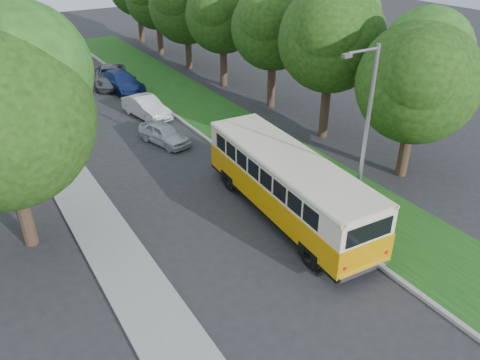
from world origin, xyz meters
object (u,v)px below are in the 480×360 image
car_white (146,107)px  vintage_bus (288,187)px  lamppost_near (363,140)px  lamppost_far (26,67)px  car_silver (164,134)px  car_blue (121,82)px  car_grey (111,76)px

car_white → vintage_bus: bearing=-97.0°
lamppost_near → car_white: lamppost_near is taller
lamppost_far → car_silver: size_ratio=2.05×
vintage_bus → lamppost_near: bearing=-55.2°
lamppost_far → car_silver: 9.01m
car_silver → car_blue: car_blue is taller
lamppost_near → car_blue: 23.82m
lamppost_near → car_white: (-2.23, 17.28, -3.67)m
lamppost_far → car_silver: bearing=-44.2°
car_white → car_grey: bearing=78.6°
lamppost_near → vintage_bus: 4.10m
car_blue → car_grey: (-0.24, 1.87, 0.00)m
car_grey → lamppost_far: bearing=-117.6°
car_blue → lamppost_near: bearing=-92.3°
vintage_bus → car_silver: vintage_bus is taller
lamppost_near → car_silver: lamppost_near is taller
car_grey → car_blue: bearing=-65.0°
car_silver → lamppost_far: bearing=120.4°
vintage_bus → car_white: (-0.70, 14.74, -0.84)m
vintage_bus → car_grey: 22.82m
lamppost_near → car_white: bearing=97.4°
lamppost_near → car_silver: bearing=103.1°
car_silver → car_white: 4.62m
vintage_bus → car_white: vintage_bus is taller
car_grey → vintage_bus: bearing=-71.1°
lamppost_near → car_white: 17.80m
vintage_bus → car_silver: 10.31m
vintage_bus → car_white: bearing=96.3°
vintage_bus → car_silver: bearing=101.5°
vintage_bus → lamppost_far: bearing=118.3°
lamppost_far → car_blue: lamppost_far is taller
lamppost_far → vintage_bus: (7.37, -15.96, -2.58)m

